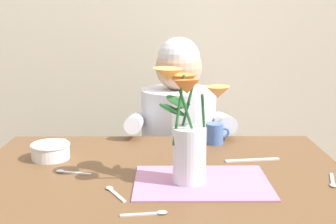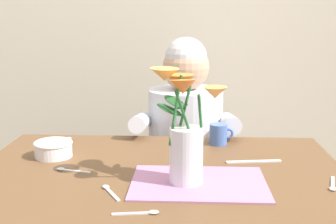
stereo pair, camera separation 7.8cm
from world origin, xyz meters
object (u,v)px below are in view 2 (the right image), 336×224
(flower_vase, at_px, (184,128))
(ceramic_bowl, at_px, (53,148))
(dinner_knife, at_px, (254,162))
(coffee_cup, at_px, (219,134))
(seated_person, at_px, (185,160))

(flower_vase, height_order, ceramic_bowl, flower_vase)
(ceramic_bowl, xyz_separation_m, dinner_knife, (0.70, -0.03, -0.03))
(flower_vase, height_order, dinner_knife, flower_vase)
(flower_vase, distance_m, ceramic_bowl, 0.53)
(coffee_cup, bearing_deg, flower_vase, -107.72)
(flower_vase, distance_m, dinner_knife, 0.35)
(seated_person, distance_m, flower_vase, 0.80)
(seated_person, relative_size, ceramic_bowl, 8.35)
(seated_person, height_order, ceramic_bowl, seated_person)
(dinner_knife, bearing_deg, coffee_cup, 109.20)
(ceramic_bowl, height_order, coffee_cup, coffee_cup)
(seated_person, height_order, dinner_knife, seated_person)
(seated_person, relative_size, flower_vase, 3.30)
(ceramic_bowl, bearing_deg, coffee_cup, 17.01)
(ceramic_bowl, bearing_deg, seated_person, 47.51)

